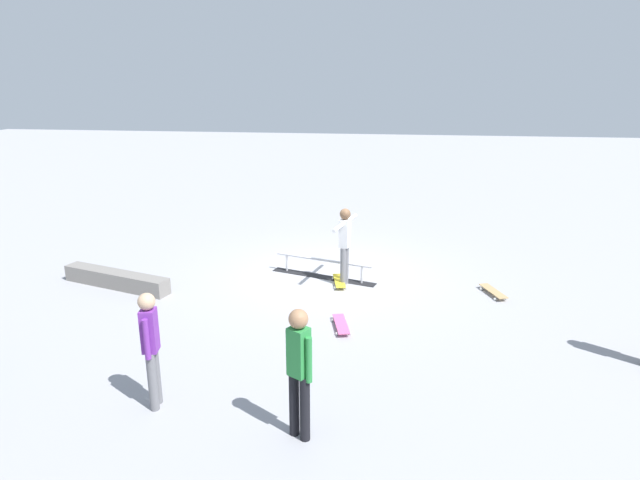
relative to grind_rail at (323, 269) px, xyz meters
name	(u,v)px	position (x,y,z in m)	size (l,w,h in m)	color
ground_plane	(329,276)	(-0.13, -0.11, -0.18)	(60.00, 60.00, 0.00)	#9E9EA3
grind_rail	(323,269)	(0.00, 0.00, 0.00)	(2.36, 0.93, 0.42)	black
skate_ledge	(116,279)	(4.19, 1.14, -0.02)	(2.54, 0.35, 0.33)	gray
skater_main	(345,241)	(-0.50, 0.36, 0.77)	(0.40, 1.30, 1.64)	slate
skateboard_main	(339,281)	(-0.39, 0.36, -0.11)	(0.38, 0.82, 0.09)	yellow
bystander_green_shirt	(299,367)	(-0.43, 5.46, 0.77)	(0.37, 0.28, 1.69)	black
bystander_purple_shirt	(151,344)	(1.58, 5.08, 0.73)	(0.22, 0.37, 1.62)	slate
loose_skateboard_pink	(341,324)	(-0.63, 2.43, -0.11)	(0.40, 0.82, 0.09)	#E05993
loose_skateboard_natural	(493,291)	(-3.51, 0.52, -0.11)	(0.47, 0.82, 0.09)	tan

